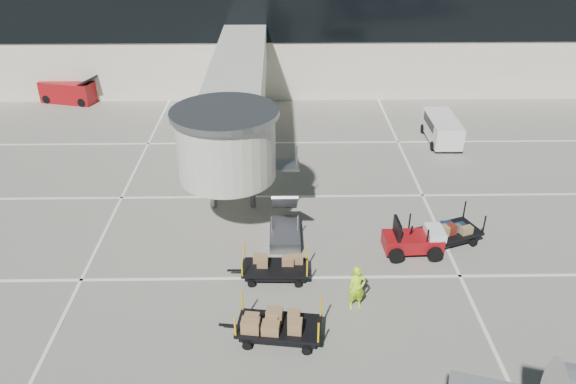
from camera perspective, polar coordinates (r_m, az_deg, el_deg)
name	(u,v)px	position (r m, az deg, el deg)	size (l,w,h in m)	color
ground	(322,309)	(22.48, 3.48, -11.80)	(140.00, 140.00, 0.00)	#A49E92
lane_markings	(298,193)	(30.11, 0.98, -0.12)	(40.00, 30.00, 0.02)	white
terminal	(294,28)	(48.08, 0.60, 16.33)	(64.00, 12.11, 15.20)	#EFE9CE
jet_bridge	(236,99)	(31.09, -5.31, 9.38)	(5.70, 20.40, 6.03)	beige
baggage_tug	(414,241)	(25.75, 12.69, -4.85)	(2.68, 1.77, 1.72)	maroon
suitcase_cart	(445,233)	(26.74, 15.68, -4.07)	(3.94, 2.61, 1.53)	black
box_cart_near	(276,326)	(20.88, -1.20, -13.43)	(3.83, 1.92, 1.47)	black
box_cart_far	(272,269)	(23.69, -1.64, -7.80)	(3.41, 1.44, 1.33)	black
ground_worker	(357,288)	(22.10, 7.01, -9.63)	(0.69, 0.45, 1.90)	#BEFF1A
minivan	(442,127)	(37.32, 15.33, 6.40)	(1.90, 4.23, 1.60)	white
belt_loader	(69,92)	(46.01, -21.34, 9.49)	(4.58, 2.66, 2.08)	maroon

